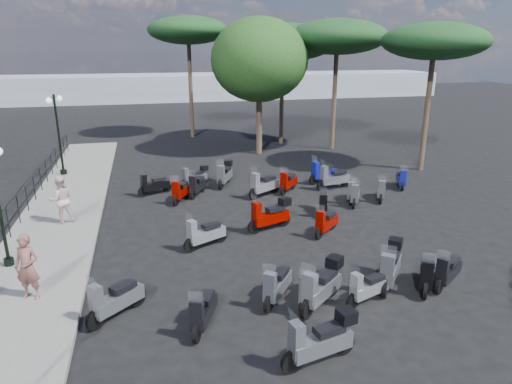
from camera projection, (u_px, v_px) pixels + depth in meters
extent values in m
plane|color=black|center=(249.00, 244.00, 15.31)|extent=(120.00, 120.00, 0.00)
cube|color=slate|center=(57.00, 226.00, 16.57)|extent=(3.00, 30.00, 0.15)
cylinder|color=black|center=(8.00, 222.00, 15.27)|extent=(0.04, 0.04, 1.10)
cylinder|color=black|center=(18.00, 209.00, 16.53)|extent=(0.04, 0.04, 1.10)
cylinder|color=black|center=(27.00, 197.00, 17.80)|extent=(0.04, 0.04, 1.10)
cylinder|color=black|center=(34.00, 187.00, 19.06)|extent=(0.04, 0.04, 1.10)
cylinder|color=black|center=(41.00, 178.00, 20.33)|extent=(0.04, 0.04, 1.10)
cylinder|color=black|center=(46.00, 171.00, 21.60)|extent=(0.04, 0.04, 1.10)
cylinder|color=black|center=(51.00, 164.00, 22.86)|extent=(0.04, 0.04, 1.10)
cylinder|color=black|center=(56.00, 158.00, 24.13)|extent=(0.04, 0.04, 1.10)
cylinder|color=black|center=(60.00, 152.00, 25.39)|extent=(0.04, 0.04, 1.10)
cylinder|color=black|center=(64.00, 147.00, 26.66)|extent=(0.04, 0.04, 1.10)
cylinder|color=black|center=(67.00, 143.00, 27.92)|extent=(0.04, 0.04, 1.10)
cube|color=black|center=(11.00, 201.00, 15.74)|extent=(0.04, 26.00, 0.04)
cube|color=black|center=(13.00, 215.00, 15.90)|extent=(0.04, 26.00, 0.04)
cylinder|color=black|center=(9.00, 262.00, 13.46)|extent=(0.29, 0.29, 0.21)
cylinder|color=black|center=(64.00, 172.00, 23.06)|extent=(0.32, 0.32, 0.24)
cylinder|color=black|center=(59.00, 135.00, 22.49)|extent=(0.11, 0.11, 3.98)
cylinder|color=black|center=(54.00, 97.00, 21.93)|extent=(0.37, 0.84, 0.04)
sphere|color=white|center=(59.00, 98.00, 22.38)|extent=(0.28, 0.28, 0.28)
sphere|color=white|center=(49.00, 101.00, 21.54)|extent=(0.28, 0.28, 0.28)
imported|color=brown|center=(27.00, 267.00, 11.48)|extent=(0.73, 0.60, 1.74)
imported|color=beige|center=(61.00, 199.00, 16.53)|extent=(0.98, 0.84, 1.76)
cylinder|color=black|center=(95.00, 320.00, 10.61)|extent=(0.45, 0.40, 0.50)
cylinder|color=black|center=(137.00, 297.00, 11.58)|extent=(0.45, 0.40, 0.50)
cube|color=#515459|center=(118.00, 300.00, 11.08)|extent=(1.26, 1.15, 0.35)
cube|color=black|center=(123.00, 287.00, 11.13)|extent=(0.68, 0.64, 0.15)
cube|color=#515459|center=(96.00, 300.00, 10.53)|extent=(0.38, 0.39, 0.73)
plane|color=white|center=(92.00, 283.00, 10.34)|extent=(0.32, 0.35, 0.39)
cylinder|color=black|center=(197.00, 333.00, 10.16)|extent=(0.27, 0.46, 0.46)
cylinder|color=black|center=(210.00, 306.00, 11.23)|extent=(0.27, 0.46, 0.46)
cube|color=black|center=(204.00, 311.00, 10.69)|extent=(0.80, 1.27, 0.33)
cube|color=black|center=(206.00, 297.00, 10.76)|extent=(0.49, 0.64, 0.13)
cube|color=black|center=(197.00, 314.00, 10.09)|extent=(0.35, 0.31, 0.67)
plane|color=white|center=(195.00, 298.00, 9.91)|extent=(0.36, 0.22, 0.36)
cylinder|color=black|center=(191.00, 245.00, 14.62)|extent=(0.48, 0.31, 0.48)
cylinder|color=black|center=(221.00, 235.00, 15.37)|extent=(0.48, 0.31, 0.48)
cube|color=#9FA2A7|center=(207.00, 235.00, 14.97)|extent=(1.32, 0.90, 0.34)
cube|color=black|center=(211.00, 225.00, 14.99)|extent=(0.67, 0.54, 0.14)
cube|color=#9FA2A7|center=(192.00, 231.00, 14.53)|extent=(0.33, 0.37, 0.70)
plane|color=white|center=(190.00, 218.00, 14.35)|extent=(0.24, 0.38, 0.37)
cylinder|color=black|center=(176.00, 200.00, 18.88)|extent=(0.30, 0.46, 0.47)
cylinder|color=black|center=(186.00, 192.00, 19.96)|extent=(0.30, 0.46, 0.47)
cube|color=#7B0600|center=(181.00, 192.00, 19.41)|extent=(0.87, 1.28, 0.33)
cube|color=black|center=(182.00, 185.00, 19.48)|extent=(0.53, 0.66, 0.14)
cube|color=#7B0600|center=(176.00, 190.00, 18.81)|extent=(0.36, 0.32, 0.68)
plane|color=white|center=(175.00, 180.00, 18.62)|extent=(0.37, 0.24, 0.36)
cylinder|color=black|center=(143.00, 192.00, 20.00)|extent=(0.46, 0.27, 0.46)
cylinder|color=black|center=(167.00, 187.00, 20.65)|extent=(0.46, 0.27, 0.46)
cube|color=black|center=(156.00, 186.00, 20.30)|extent=(1.27, 0.78, 0.32)
cube|color=black|center=(159.00, 179.00, 20.31)|extent=(0.64, 0.49, 0.13)
cube|color=black|center=(144.00, 182.00, 19.91)|extent=(0.30, 0.35, 0.67)
plane|color=white|center=(142.00, 173.00, 19.74)|extent=(0.21, 0.36, 0.35)
cylinder|color=black|center=(307.00, 309.00, 11.03)|extent=(0.48, 0.43, 0.53)
cylinder|color=black|center=(333.00, 286.00, 12.05)|extent=(0.48, 0.43, 0.53)
cube|color=#9FA0A9|center=(322.00, 289.00, 11.53)|extent=(1.36, 1.21, 0.38)
cube|color=black|center=(326.00, 275.00, 11.57)|extent=(0.73, 0.68, 0.16)
cube|color=#9FA0A9|center=(310.00, 288.00, 10.95)|extent=(0.40, 0.41, 0.78)
plane|color=white|center=(309.00, 271.00, 10.74)|extent=(0.34, 0.38, 0.41)
cube|color=black|center=(335.00, 262.00, 11.85)|extent=(0.52, 0.52, 0.29)
cylinder|color=black|center=(304.00, 305.00, 11.26)|extent=(0.37, 0.37, 0.44)
cylinder|color=black|center=(322.00, 286.00, 12.15)|extent=(0.37, 0.37, 0.44)
cube|color=#515459|center=(314.00, 289.00, 11.69)|extent=(1.06, 1.06, 0.31)
cube|color=black|center=(317.00, 278.00, 11.74)|extent=(0.58, 0.58, 0.13)
cube|color=#515459|center=(306.00, 289.00, 11.19)|extent=(0.34, 0.34, 0.64)
plane|color=white|center=(305.00, 275.00, 11.02)|extent=(0.30, 0.30, 0.34)
cylinder|color=black|center=(254.00, 227.00, 16.05)|extent=(0.53, 0.28, 0.52)
cylinder|color=black|center=(284.00, 219.00, 16.74)|extent=(0.53, 0.28, 0.52)
cube|color=#7B0600|center=(271.00, 218.00, 16.36)|extent=(1.45, 0.83, 0.37)
cube|color=black|center=(275.00, 209.00, 16.37)|extent=(0.72, 0.53, 0.15)
cube|color=#7B0600|center=(256.00, 213.00, 15.94)|extent=(0.34, 0.39, 0.76)
plane|color=white|center=(255.00, 200.00, 15.76)|extent=(0.22, 0.42, 0.40)
cube|color=black|center=(285.00, 201.00, 16.54)|extent=(0.47, 0.45, 0.28)
cylinder|color=black|center=(193.00, 194.00, 19.69)|extent=(0.31, 0.46, 0.47)
cylinder|color=black|center=(202.00, 186.00, 20.78)|extent=(0.31, 0.46, 0.47)
cube|color=black|center=(198.00, 186.00, 20.23)|extent=(0.90, 1.29, 0.33)
cube|color=black|center=(199.00, 179.00, 20.30)|extent=(0.54, 0.66, 0.14)
cube|color=black|center=(193.00, 183.00, 19.63)|extent=(0.36, 0.33, 0.69)
plane|color=white|center=(192.00, 174.00, 19.44)|extent=(0.37, 0.24, 0.37)
cylinder|color=black|center=(185.00, 184.00, 21.24)|extent=(0.43, 0.26, 0.43)
cylinder|color=black|center=(204.00, 180.00, 21.89)|extent=(0.43, 0.26, 0.43)
cube|color=#515459|center=(195.00, 178.00, 21.54)|extent=(1.19, 0.77, 0.31)
cube|color=black|center=(198.00, 173.00, 21.56)|extent=(0.60, 0.47, 0.13)
cube|color=#515459|center=(186.00, 175.00, 21.16)|extent=(0.29, 0.33, 0.63)
plane|color=white|center=(184.00, 167.00, 21.00)|extent=(0.21, 0.34, 0.33)
cube|color=black|center=(204.00, 168.00, 21.72)|extent=(0.40, 0.39, 0.23)
cylinder|color=black|center=(292.00, 362.00, 9.19)|extent=(0.52, 0.22, 0.51)
cylinder|color=black|center=(344.00, 344.00, 9.74)|extent=(0.52, 0.22, 0.51)
cube|color=#515459|center=(321.00, 344.00, 9.43)|extent=(1.43, 0.66, 0.36)
cube|color=black|center=(329.00, 329.00, 9.42)|extent=(0.69, 0.45, 0.15)
cube|color=#515459|center=(297.00, 340.00, 9.08)|extent=(0.30, 0.36, 0.75)
plane|color=white|center=(294.00, 320.00, 8.91)|extent=(0.17, 0.41, 0.40)
cube|color=black|center=(346.00, 316.00, 9.54)|extent=(0.43, 0.41, 0.28)
cylinder|color=black|center=(269.00, 304.00, 11.31)|extent=(0.37, 0.44, 0.47)
cylinder|color=black|center=(285.00, 282.00, 12.34)|extent=(0.37, 0.44, 0.47)
cube|color=#515459|center=(278.00, 285.00, 11.81)|extent=(1.05, 1.23, 0.34)
cube|color=black|center=(280.00, 273.00, 11.88)|extent=(0.60, 0.65, 0.14)
cube|color=#515459|center=(270.00, 286.00, 11.24)|extent=(0.37, 0.35, 0.69)
plane|color=white|center=(269.00, 271.00, 11.05)|extent=(0.35, 0.29, 0.37)
cylinder|color=black|center=(353.00, 301.00, 11.49)|extent=(0.43, 0.23, 0.43)
cylinder|color=black|center=(382.00, 289.00, 12.05)|extent=(0.43, 0.23, 0.43)
cube|color=#9FA2A7|center=(370.00, 288.00, 11.74)|extent=(1.19, 0.68, 0.30)
cube|color=black|center=(374.00, 278.00, 11.75)|extent=(0.59, 0.43, 0.12)
cube|color=#9FA2A7|center=(356.00, 285.00, 11.40)|extent=(0.28, 0.32, 0.62)
plane|color=white|center=(356.00, 271.00, 11.25)|extent=(0.18, 0.34, 0.33)
cylinder|color=black|center=(319.00, 233.00, 15.60)|extent=(0.40, 0.37, 0.45)
cylinder|color=black|center=(333.00, 223.00, 16.50)|extent=(0.40, 0.37, 0.45)
cube|color=#7B0600|center=(327.00, 223.00, 16.03)|extent=(1.12, 1.06, 0.32)
cube|color=black|center=(329.00, 215.00, 16.08)|extent=(0.61, 0.59, 0.13)
cube|color=#7B0600|center=(320.00, 221.00, 15.53)|extent=(0.34, 0.35, 0.66)
plane|color=white|center=(320.00, 209.00, 15.35)|extent=(0.30, 0.32, 0.35)
cylinder|color=black|center=(254.00, 194.00, 19.62)|extent=(0.51, 0.38, 0.53)
cylinder|color=black|center=(274.00, 187.00, 20.53)|extent=(0.51, 0.38, 0.53)
cube|color=#9FA2A7|center=(265.00, 186.00, 20.06)|extent=(1.42, 1.09, 0.38)
cube|color=black|center=(268.00, 178.00, 20.09)|extent=(0.74, 0.64, 0.16)
cube|color=#9FA2A7|center=(255.00, 182.00, 19.53)|extent=(0.38, 0.41, 0.78)
plane|color=white|center=(254.00, 171.00, 19.33)|extent=(0.30, 0.40, 0.41)
cylinder|color=black|center=(221.00, 184.00, 21.00)|extent=(0.33, 0.51, 0.51)
cylinder|color=black|center=(228.00, 177.00, 22.20)|extent=(0.33, 0.51, 0.51)
cube|color=#515459|center=(225.00, 176.00, 21.59)|extent=(0.95, 1.41, 0.36)
cube|color=black|center=(226.00, 169.00, 21.67)|extent=(0.58, 0.72, 0.15)
cube|color=#515459|center=(221.00, 174.00, 20.93)|extent=(0.39, 0.35, 0.75)
plane|color=white|center=(220.00, 164.00, 20.73)|extent=(0.40, 0.26, 0.40)
cube|color=black|center=(228.00, 163.00, 22.01)|extent=(0.47, 0.48, 0.28)
cylinder|color=black|center=(385.00, 288.00, 11.98)|extent=(0.42, 0.49, 0.54)
cylinder|color=black|center=(393.00, 266.00, 13.14)|extent=(0.42, 0.49, 0.54)
cube|color=#515459|center=(390.00, 269.00, 12.55)|extent=(1.20, 1.37, 0.38)
cube|color=black|center=(392.00, 256.00, 12.62)|extent=(0.68, 0.73, 0.16)
cube|color=#515459|center=(387.00, 269.00, 11.90)|extent=(0.42, 0.40, 0.78)
plane|color=white|center=(389.00, 252.00, 11.69)|extent=(0.39, 0.33, 0.42)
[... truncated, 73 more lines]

